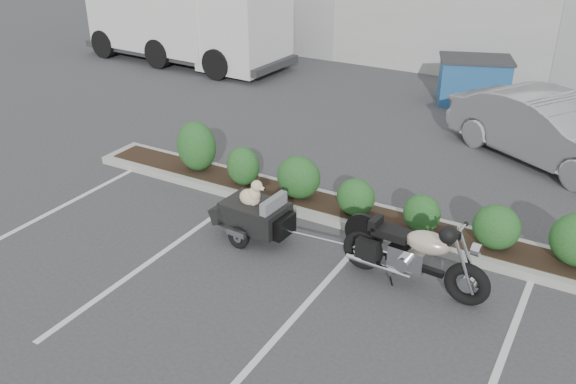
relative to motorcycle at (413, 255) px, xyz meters
The scene contains 7 objects.
ground 2.49m from the motorcycle, 162.97° to the right, with size 90.00×90.00×0.00m, color #38383A.
planter_kerb 2.05m from the motorcycle, 131.80° to the left, with size 12.00×1.00×0.15m, color #9E9E93.
motorcycle is the anchor object (origin of this frame).
pet_trailer 2.78m from the motorcycle, behind, with size 1.86×1.04×1.11m.
sedan 5.95m from the motorcycle, 81.24° to the left, with size 1.55×4.45×1.47m, color silver.
dumpster 9.27m from the motorcycle, 99.38° to the left, with size 2.24×1.88×1.25m.
delivery_truck 14.24m from the motorcycle, 141.83° to the left, with size 7.58×2.96×3.41m.
Camera 1 is at (4.51, -6.77, 5.38)m, focal length 38.00 mm.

